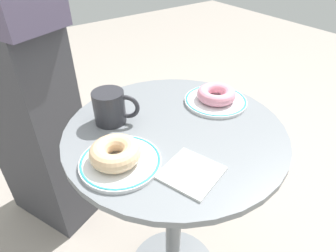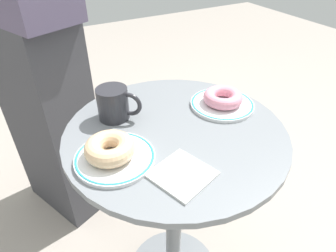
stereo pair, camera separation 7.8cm
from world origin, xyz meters
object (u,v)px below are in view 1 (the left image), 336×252
(cafe_table, at_px, (174,194))
(person_figure, at_px, (8,47))
(paper_napkin, at_px, (191,173))
(plate_left, at_px, (120,162))
(plate_right, at_px, (216,101))
(donut_glazed, at_px, (115,153))
(donut_pink_frosted, at_px, (216,94))
(coffee_mug, at_px, (111,107))

(cafe_table, bearing_deg, person_figure, 113.17)
(paper_napkin, height_order, person_figure, person_figure)
(plate_left, relative_size, paper_napkin, 1.58)
(plate_right, height_order, donut_glazed, donut_glazed)
(plate_right, bearing_deg, plate_left, -168.94)
(donut_pink_frosted, height_order, person_figure, person_figure)
(plate_left, distance_m, plate_right, 0.38)
(cafe_table, distance_m, person_figure, 0.76)
(paper_napkin, bearing_deg, person_figure, 103.78)
(donut_pink_frosted, relative_size, paper_napkin, 0.98)
(donut_glazed, distance_m, coffee_mug, 0.18)
(paper_napkin, distance_m, person_figure, 0.80)
(coffee_mug, bearing_deg, donut_glazed, -114.25)
(coffee_mug, bearing_deg, plate_right, -17.39)
(plate_right, xyz_separation_m, person_figure, (-0.45, 0.58, 0.10))
(paper_napkin, bearing_deg, cafe_table, 64.72)
(donut_glazed, bearing_deg, donut_pink_frosted, 10.00)
(plate_right, xyz_separation_m, coffee_mug, (-0.31, 0.10, 0.04))
(donut_pink_frosted, height_order, paper_napkin, donut_pink_frosted)
(plate_right, xyz_separation_m, paper_napkin, (-0.26, -0.20, -0.00))
(plate_right, distance_m, donut_glazed, 0.39)
(paper_napkin, bearing_deg, coffee_mug, 98.99)
(donut_pink_frosted, xyz_separation_m, paper_napkin, (-0.26, -0.20, -0.03))
(plate_left, height_order, plate_right, same)
(plate_right, height_order, coffee_mug, coffee_mug)
(cafe_table, bearing_deg, paper_napkin, -115.28)
(cafe_table, height_order, donut_pink_frosted, donut_pink_frosted)
(cafe_table, xyz_separation_m, coffee_mug, (-0.12, 0.13, 0.31))
(cafe_table, xyz_separation_m, donut_pink_frosted, (0.19, 0.04, 0.29))
(coffee_mug, distance_m, person_figure, 0.51)
(donut_pink_frosted, xyz_separation_m, coffee_mug, (-0.31, 0.10, 0.02))
(cafe_table, relative_size, plate_right, 3.82)
(donut_glazed, distance_m, donut_pink_frosted, 0.39)
(cafe_table, relative_size, coffee_mug, 6.69)
(donut_glazed, relative_size, paper_napkin, 0.99)
(plate_right, relative_size, person_figure, 0.11)
(person_figure, bearing_deg, plate_right, -52.12)
(person_figure, bearing_deg, coffee_mug, -73.42)
(plate_right, xyz_separation_m, donut_pink_frosted, (0.00, -0.00, 0.02))
(plate_right, height_order, person_figure, person_figure)
(plate_left, distance_m, paper_napkin, 0.17)
(donut_pink_frosted, bearing_deg, donut_glazed, -170.00)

